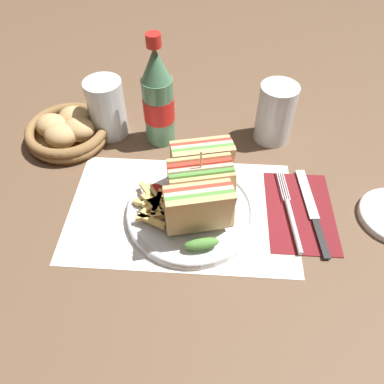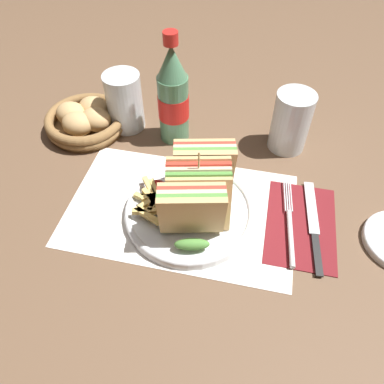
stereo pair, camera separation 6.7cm
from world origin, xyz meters
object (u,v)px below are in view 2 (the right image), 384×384
club_sandwich (198,190)px  glass_near (290,125)px  plate_main (190,211)px  bread_basket (86,120)px  fork (290,228)px  coke_bottle_near (173,97)px  knife (314,226)px  glass_far (125,105)px

club_sandwich → glass_near: club_sandwich is taller
plate_main → bread_basket: 0.34m
club_sandwich → fork: size_ratio=1.06×
coke_bottle_near → glass_near: 0.25m
plate_main → knife: bearing=4.3°
plate_main → club_sandwich: 0.06m
bread_basket → coke_bottle_near: bearing=5.1°
club_sandwich → fork: 0.18m
club_sandwich → bread_basket: 0.35m
glass_near → coke_bottle_near: bearing=-175.0°
glass_far → bread_basket: glass_far is taller
fork → coke_bottle_near: coke_bottle_near is taller
fork → knife: 0.04m
club_sandwich → coke_bottle_near: bearing=114.6°
fork → bread_basket: bread_basket is taller
coke_bottle_near → glass_far: bearing=172.6°
plate_main → glass_far: (-0.19, 0.22, 0.05)m
coke_bottle_near → glass_near: coke_bottle_near is taller
club_sandwich → glass_far: (-0.21, 0.22, -0.01)m
fork → knife: (0.04, 0.02, -0.00)m
fork → glass_far: 0.44m
coke_bottle_near → glass_near: (0.24, 0.02, -0.05)m
coke_bottle_near → glass_far: coke_bottle_near is taller
knife → coke_bottle_near: bearing=142.0°
glass_near → glass_far: bearing=-179.0°
coke_bottle_near → bread_basket: bearing=-174.9°
plate_main → fork: bearing=0.2°
bread_basket → fork: bearing=-22.6°
plate_main → glass_near: (0.16, 0.23, 0.05)m
knife → glass_near: bearing=100.2°
fork → glass_near: glass_near is taller
plate_main → coke_bottle_near: bearing=111.0°
plate_main → coke_bottle_near: 0.24m
coke_bottle_near → fork: bearing=-38.7°
glass_near → bread_basket: bearing=-175.0°
club_sandwich → coke_bottle_near: (-0.09, 0.21, 0.03)m
plate_main → club_sandwich: club_sandwich is taller
plate_main → glass_near: size_ratio=1.83×
glass_near → bread_basket: size_ratio=0.72×
glass_far → fork: bearing=-30.8°
plate_main → club_sandwich: bearing=5.9°
plate_main → glass_far: bearing=130.9°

